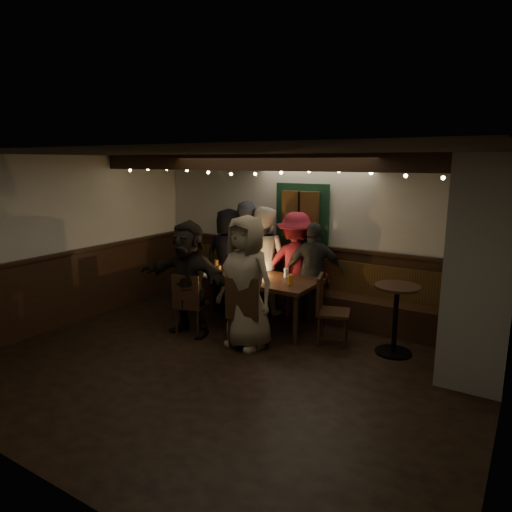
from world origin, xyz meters
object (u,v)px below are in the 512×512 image
Objects in this scene: person_d at (296,265)px; person_a at (229,257)px; chair_near_left at (189,300)px; high_top at (396,311)px; person_f at (189,278)px; person_b at (248,255)px; person_e at (314,272)px; person_c at (263,260)px; person_g at (246,282)px; dining_table at (249,280)px; chair_near_right at (244,308)px; chair_end at (327,305)px.

person_a is at bearing -15.18° from person_d.
high_top is (2.75, 0.90, 0.07)m from chair_near_left.
person_f reaches higher than chair_near_left.
person_b reaches higher than person_f.
person_e is (-1.46, 0.62, 0.20)m from high_top.
person_b reaches higher than person_c.
person_f is (-1.31, -1.48, 0.05)m from person_e.
person_b is (0.38, 0.05, 0.07)m from person_a.
person_d is (-1.82, 0.68, 0.27)m from high_top.
chair_near_left is 0.54× the size of person_d.
person_c is at bearing 166.13° from high_top.
person_a is 1.95m from person_g.
dining_table is at bearing -178.38° from high_top.
person_d reaches higher than chair_near_left.
person_c is (-2.39, 0.59, 0.30)m from high_top.
high_top is 3.17m from person_a.
chair_near_right is 0.54× the size of person_b.
chair_end is at bearing 179.13° from person_b.
person_g reaches higher than high_top.
person_a is 1.51m from person_f.
chair_end is at bearing 45.87° from person_g.
dining_table is 0.69m from person_c.
person_d reaches higher than high_top.
person_c is 1.04× the size of person_d.
person_f is at bearing -171.40° from person_g.
person_a is 1.08× the size of person_e.
person_b is (0.03, 1.55, 0.41)m from chair_near_left.
person_a is at bearing 29.38° from person_b.
person_c is (-1.48, 0.72, 0.35)m from chair_end.
person_c is at bearing 161.96° from person_a.
person_a is at bearing 168.98° from high_top.
chair_near_right is 2.00m from high_top.
high_top is at bearing -171.03° from person_b.
person_a is (-2.19, 0.73, 0.31)m from chair_end.
person_f is (0.33, -1.47, -0.01)m from person_a.
person_e is (-0.55, 0.74, 0.25)m from chair_end.
person_f is at bearing 39.77° from person_d.
dining_table is at bearing 41.46° from person_d.
person_a is 0.71m from person_c.
chair_end is 2.00m from person_b.
person_a reaches higher than chair_near_left.
person_e is (1.64, 0.01, -0.06)m from person_a.
high_top is at bearing 18.15° from chair_near_left.
chair_near_right is at bearing -138.65° from chair_end.
chair_end is at bearing 119.42° from person_d.
person_f is 0.93× the size of person_g.
person_f is at bearing 110.56° from person_b.
chair_near_right is at bearing -61.10° from dining_table.
high_top is 0.59× the size of person_e.
person_f is at bearing 85.81° from person_a.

